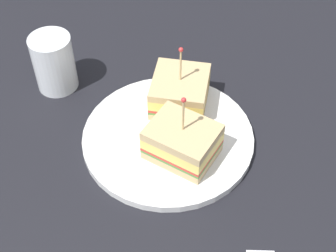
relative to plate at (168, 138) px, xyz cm
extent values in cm
cube|color=black|center=(0.00, 0.00, -1.63)|extent=(118.58, 118.58, 2.00)
cylinder|color=white|center=(0.00, 0.00, 0.00)|extent=(26.01, 26.01, 1.25)
cube|color=tan|center=(-2.99, -2.93, 1.30)|extent=(9.87, 11.16, 1.36)
cube|color=#478438|center=(-2.99, -2.93, 2.18)|extent=(9.87, 11.16, 0.40)
cube|color=red|center=(-2.99, -2.93, 2.63)|extent=(9.87, 11.16, 0.50)
cube|color=#F4D666|center=(-2.99, -2.93, 3.76)|extent=(9.87, 11.16, 1.75)
cube|color=tan|center=(-2.99, -2.93, 5.32)|extent=(9.87, 11.16, 1.36)
cylinder|color=tan|center=(-2.99, -2.93, 8.46)|extent=(0.30, 0.30, 6.29)
sphere|color=red|center=(-2.99, -2.93, 11.61)|extent=(0.70, 0.70, 0.70)
cube|color=tan|center=(7.15, -0.17, 1.23)|extent=(9.91, 9.30, 1.21)
cube|color=#478438|center=(7.15, -0.17, 2.03)|extent=(9.91, 9.30, 0.40)
cube|color=red|center=(7.15, -0.17, 2.48)|extent=(9.91, 9.30, 0.50)
cube|color=#F4D666|center=(7.15, -0.17, 3.62)|extent=(9.91, 9.30, 1.78)
cube|color=tan|center=(7.15, -0.17, 5.12)|extent=(9.91, 9.30, 1.21)
cylinder|color=tan|center=(7.15, -0.17, 8.29)|extent=(0.30, 0.30, 6.35)
sphere|color=red|center=(7.15, -0.17, 11.47)|extent=(0.70, 0.70, 0.70)
cylinder|color=beige|center=(7.25, 21.36, 2.48)|extent=(5.99, 5.99, 6.22)
cylinder|color=white|center=(7.25, 21.36, 4.22)|extent=(6.80, 6.80, 9.70)
camera|label=1|loc=(-46.89, -12.77, 55.65)|focal=51.81mm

